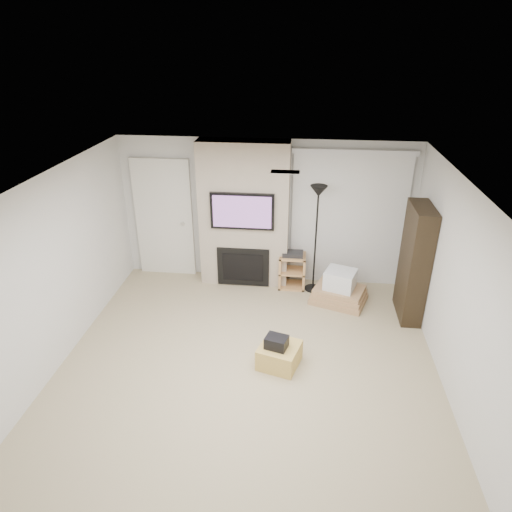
# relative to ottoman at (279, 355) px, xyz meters

# --- Properties ---
(floor) EXTENTS (5.00, 5.50, 0.00)m
(floor) POSITION_rel_ottoman_xyz_m (-0.41, -0.28, -0.15)
(floor) COLOR tan
(floor) RESTS_ON ground
(ceiling) EXTENTS (5.00, 5.50, 0.00)m
(ceiling) POSITION_rel_ottoman_xyz_m (-0.41, -0.28, 2.35)
(ceiling) COLOR white
(ceiling) RESTS_ON wall_back
(wall_back) EXTENTS (5.00, 0.00, 2.50)m
(wall_back) POSITION_rel_ottoman_xyz_m (-0.41, 2.47, 1.10)
(wall_back) COLOR silver
(wall_back) RESTS_ON ground
(wall_front) EXTENTS (5.00, 0.00, 2.50)m
(wall_front) POSITION_rel_ottoman_xyz_m (-0.41, -3.03, 1.10)
(wall_front) COLOR silver
(wall_front) RESTS_ON ground
(wall_left) EXTENTS (0.00, 5.50, 2.50)m
(wall_left) POSITION_rel_ottoman_xyz_m (-2.91, -0.28, 1.10)
(wall_left) COLOR silver
(wall_left) RESTS_ON ground
(wall_right) EXTENTS (0.00, 5.50, 2.50)m
(wall_right) POSITION_rel_ottoman_xyz_m (2.09, -0.28, 1.10)
(wall_right) COLOR silver
(wall_right) RESTS_ON ground
(hvac_vent) EXTENTS (0.35, 0.18, 0.01)m
(hvac_vent) POSITION_rel_ottoman_xyz_m (-0.01, 0.52, 2.35)
(hvac_vent) COLOR silver
(hvac_vent) RESTS_ON ceiling
(ottoman) EXTENTS (0.62, 0.62, 0.30)m
(ottoman) POSITION_rel_ottoman_xyz_m (0.00, 0.00, 0.00)
(ottoman) COLOR tan
(ottoman) RESTS_ON floor
(black_bag) EXTENTS (0.33, 0.29, 0.16)m
(black_bag) POSITION_rel_ottoman_xyz_m (-0.04, -0.03, 0.23)
(black_bag) COLOR black
(black_bag) RESTS_ON ottoman
(fireplace_wall) EXTENTS (1.50, 0.47, 2.50)m
(fireplace_wall) POSITION_rel_ottoman_xyz_m (-0.76, 2.26, 1.09)
(fireplace_wall) COLOR #AE9E8B
(fireplace_wall) RESTS_ON floor
(entry_door) EXTENTS (1.02, 0.11, 2.14)m
(entry_door) POSITION_rel_ottoman_xyz_m (-2.21, 2.44, 0.90)
(entry_door) COLOR silver
(entry_door) RESTS_ON floor
(vertical_blinds) EXTENTS (1.98, 0.10, 2.37)m
(vertical_blinds) POSITION_rel_ottoman_xyz_m (0.99, 2.42, 1.12)
(vertical_blinds) COLOR silver
(vertical_blinds) RESTS_ON floor
(floor_lamp) EXTENTS (0.28, 0.28, 1.87)m
(floor_lamp) POSITION_rel_ottoman_xyz_m (0.45, 2.07, 1.32)
(floor_lamp) COLOR black
(floor_lamp) RESTS_ON floor
(av_stand) EXTENTS (0.45, 0.38, 0.66)m
(av_stand) POSITION_rel_ottoman_xyz_m (0.08, 2.14, 0.20)
(av_stand) COLOR tan
(av_stand) RESTS_ON floor
(box_stack) EXTENTS (1.01, 0.88, 0.57)m
(box_stack) POSITION_rel_ottoman_xyz_m (0.88, 1.72, 0.07)
(box_stack) COLOR tan
(box_stack) RESTS_ON floor
(bookshelf) EXTENTS (0.30, 0.80, 1.80)m
(bookshelf) POSITION_rel_ottoman_xyz_m (1.92, 1.45, 0.75)
(bookshelf) COLOR black
(bookshelf) RESTS_ON floor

